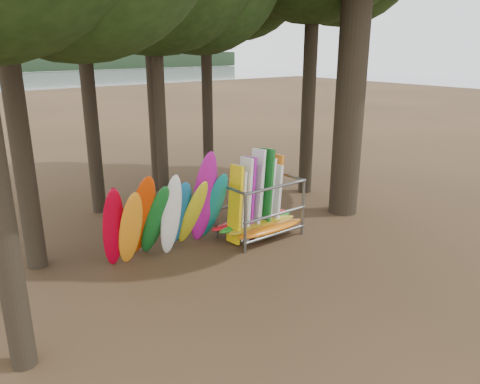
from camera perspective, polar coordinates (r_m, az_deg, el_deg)
ground at (r=14.39m, az=2.75°, el=-6.97°), size 120.00×120.00×0.00m
kayak_row at (r=13.66m, az=-8.56°, el=-2.73°), size 3.96×1.91×3.22m
storage_rack at (r=15.04m, az=2.37°, el=-2.11°), size 3.11×1.56×2.84m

